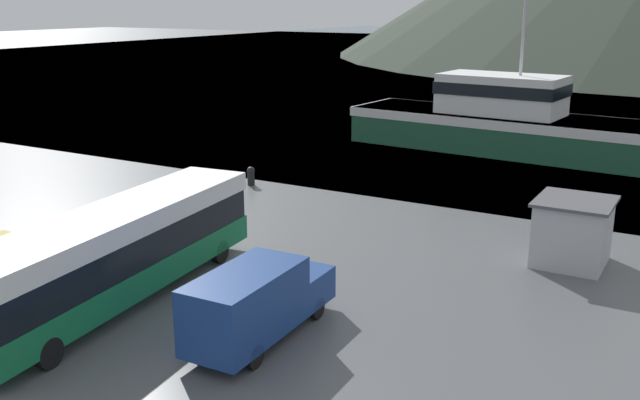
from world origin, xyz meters
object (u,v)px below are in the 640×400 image
fishing_boat (528,125)px  dock_kiosk (572,231)px  tour_bus (118,250)px  delivery_van (257,301)px  storage_bin (6,253)px

fishing_boat → dock_kiosk: bearing=23.5°
fishing_boat → dock_kiosk: fishing_boat is taller
tour_bus → delivery_van: (5.63, -0.07, -0.57)m
fishing_boat → storage_bin: fishing_boat is taller
storage_bin → dock_kiosk: bearing=31.6°
fishing_boat → storage_bin: (-11.56, -31.10, -1.25)m
storage_bin → tour_bus: bearing=0.1°
fishing_boat → dock_kiosk: (6.71, -19.85, -0.63)m
tour_bus → storage_bin: bearing=173.8°
tour_bus → dock_kiosk: size_ratio=4.34×
delivery_van → fishing_boat: size_ratio=0.23×
tour_bus → delivery_van: size_ratio=2.21×
storage_bin → dock_kiosk: 21.46m
storage_bin → fishing_boat: bearing=69.6°
tour_bus → storage_bin: (-5.86, -0.01, -1.14)m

